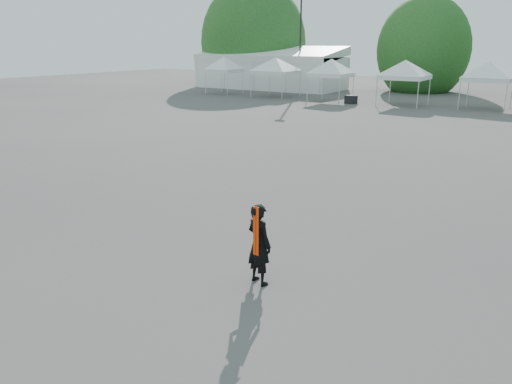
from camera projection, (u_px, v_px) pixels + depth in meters
The scene contains 12 objects.
ground at pixel (289, 237), 12.14m from camera, with size 120.00×120.00×0.00m, color #474442.
marquee at pixel (270, 69), 51.17m from camera, with size 15.00×6.25×4.23m.
light_pole_west at pixel (301, 29), 47.19m from camera, with size 0.60×0.25×10.30m.
tree_far_w at pixel (253, 43), 54.93m from camera, with size 4.80×4.80×7.30m.
tree_mid_w at pixel (423, 49), 47.32m from camera, with size 4.16×4.16×6.33m.
tent_a at pixel (224, 60), 45.22m from camera, with size 3.76×3.76×3.88m.
tent_b at pixel (276, 61), 42.83m from camera, with size 4.69×4.69×3.88m.
tent_c at pixel (332, 62), 39.38m from camera, with size 4.16×4.16×3.88m.
tent_d at pixel (405, 64), 36.66m from camera, with size 4.57×4.57×3.88m.
tent_e at pixel (490, 65), 34.64m from camera, with size 4.47×4.47×3.88m.
man at pixel (259, 244), 9.59m from camera, with size 0.68×0.55×1.63m.
crate_west at pixel (351, 100), 38.58m from camera, with size 0.81×0.63×0.63m, color black.
Camera 1 is at (5.49, -9.93, 4.53)m, focal length 35.00 mm.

